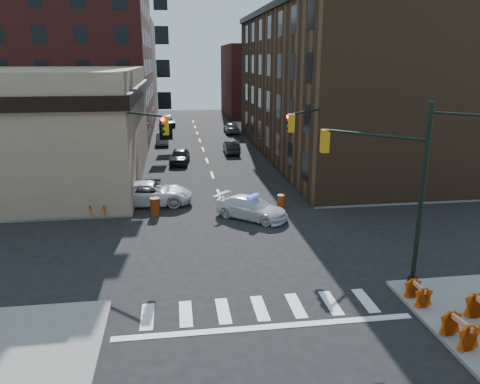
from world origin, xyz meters
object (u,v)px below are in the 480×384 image
object	(u,v)px
pedestrian_b	(94,196)
pedestrian_a	(79,200)
pickup	(151,193)
barrel_road	(281,202)
parked_car_wnear	(180,156)
barrel_bank	(155,206)
barricade_nw_a	(98,209)
police_car	(251,208)
parked_car_enear	(231,147)
parked_car_wfar	(162,139)
barricade_se_a	(418,294)

from	to	relation	value
pedestrian_b	pedestrian_a	bearing A→B (deg)	-104.68
pickup	barrel_road	bearing A→B (deg)	-101.47
parked_car_wnear	barrel_road	bearing A→B (deg)	-60.18
barrel_bank	barricade_nw_a	bearing A→B (deg)	-178.04
police_car	parked_car_enear	xyz separation A→B (m)	(1.36, 21.09, -0.01)
police_car	parked_car_wfar	bearing A→B (deg)	52.08
pickup	barricade_nw_a	bearing A→B (deg)	130.21
pickup	barricade_se_a	size ratio (longest dim) A/B	5.22
pickup	barrel_road	world-z (taller)	pickup
pedestrian_a	barricade_se_a	bearing A→B (deg)	-3.00
police_car	pickup	distance (m)	7.51
police_car	parked_car_enear	world-z (taller)	police_car
parked_car_enear	barricade_nw_a	xyz separation A→B (m)	(-10.98, -19.63, -0.11)
parked_car_wnear	parked_car_enear	size ratio (longest dim) A/B	1.04
parked_car_wfar	barrel_road	world-z (taller)	parked_car_wfar
barrel_road	parked_car_wfar	bearing A→B (deg)	107.81
police_car	barricade_nw_a	distance (m)	9.73
parked_car_enear	barrel_bank	xyz separation A→B (m)	(-7.42, -19.51, -0.12)
pedestrian_a	barricade_nw_a	world-z (taller)	pedestrian_a
parked_car_wnear	parked_car_enear	distance (m)	7.07
parked_car_enear	barricade_nw_a	world-z (taller)	parked_car_enear
pickup	parked_car_wnear	distance (m)	13.00
parked_car_enear	barricade_nw_a	distance (m)	22.49
parked_car_wnear	barrel_bank	distance (m)	15.25
barricade_nw_a	pickup	bearing A→B (deg)	41.62
parked_car_wnear	pedestrian_a	distance (m)	16.35
pedestrian_b	barrel_road	size ratio (longest dim) A/B	1.68
barricade_nw_a	barrel_road	bearing A→B (deg)	5.33
parked_car_enear	barrel_road	xyz separation A→B (m)	(0.94, -19.43, -0.20)
police_car	pedestrian_a	xyz separation A→B (m)	(-10.81, 1.77, 0.46)
pickup	barrel_road	size ratio (longest dim) A/B	5.94
barrel_road	barricade_nw_a	size ratio (longest dim) A/B	0.86
parked_car_enear	parked_car_wfar	bearing A→B (deg)	-40.95
parked_car_wfar	pedestrian_b	size ratio (longest dim) A/B	2.53
barrel_road	pedestrian_b	bearing A→B (deg)	172.86
police_car	pedestrian_a	distance (m)	10.96
police_car	barricade_nw_a	world-z (taller)	police_car
parked_car_wfar	parked_car_enear	xyz separation A→B (m)	(7.37, -6.41, 0.01)
barricade_se_a	parked_car_wnear	bearing A→B (deg)	15.68
barricade_se_a	barricade_nw_a	bearing A→B (deg)	45.66
barrel_road	barricade_nw_a	xyz separation A→B (m)	(-11.92, -0.19, 0.09)
pedestrian_b	barricade_se_a	world-z (taller)	pedestrian_b
parked_car_wnear	pedestrian_a	world-z (taller)	pedestrian_a
barrel_bank	barricade_nw_a	xyz separation A→B (m)	(-3.57, -0.12, 0.01)
pedestrian_a	barrel_bank	xyz separation A→B (m)	(4.75, -0.18, -0.60)
barrel_road	pedestrian_a	bearing A→B (deg)	179.54
parked_car_wfar	barricade_se_a	bearing A→B (deg)	-74.93
pickup	pedestrian_b	world-z (taller)	pedestrian_b
barrel_bank	barricade_se_a	world-z (taller)	barrel_bank
police_car	parked_car_wnear	xyz separation A→B (m)	(-4.20, 16.72, 0.04)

